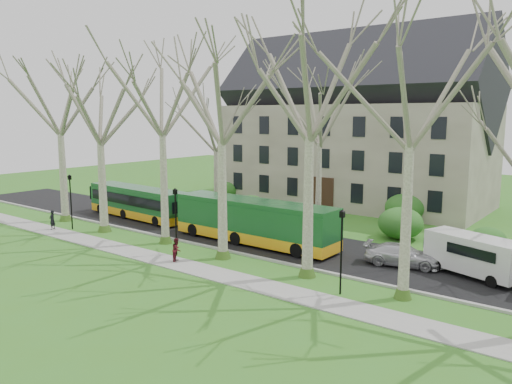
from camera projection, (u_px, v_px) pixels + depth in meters
ground at (259, 268)px, 29.85m from camera, size 120.00×120.00×0.00m
sidewalk at (232, 278)px, 27.89m from camera, size 70.00×2.00×0.06m
road at (307, 248)px, 34.15m from camera, size 80.00×8.00×0.06m
curb at (273, 261)px, 31.02m from camera, size 80.00×0.25×0.14m
building at (354, 124)px, 51.02m from camera, size 26.50×12.20×16.00m
tree_row_verge at (262, 151)px, 29.01m from camera, size 49.00×7.00×14.00m
tree_row_far at (331, 155)px, 38.35m from camera, size 33.00×7.00×12.00m
lamp_row at (248, 229)px, 28.67m from camera, size 36.22×0.22×4.30m
hedges at (313, 208)px, 43.47m from camera, size 30.60×8.60×2.00m
bus_lead at (138, 202)px, 43.78m from camera, size 11.35×3.01×2.81m
bus_follow at (254, 221)px, 35.12m from camera, size 12.71×2.73×3.17m
sedan at (403, 255)px, 29.98m from camera, size 4.77×2.76×1.30m
van_a at (474, 256)px, 27.94m from camera, size 5.62×3.53×2.30m
pedestrian_a at (52, 220)px, 39.45m from camera, size 0.56×0.66×1.53m
pedestrian_b at (177, 250)px, 30.90m from camera, size 0.83×0.89×1.46m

